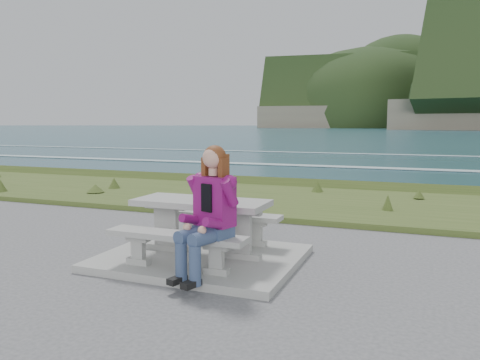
# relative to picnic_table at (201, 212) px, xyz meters

# --- Properties ---
(concrete_slab) EXTENTS (2.60, 2.10, 0.10)m
(concrete_slab) POSITION_rel_picnic_table_xyz_m (-0.00, 0.00, -0.63)
(concrete_slab) COLOR #989994
(concrete_slab) RESTS_ON ground
(picnic_table) EXTENTS (1.80, 0.75, 0.75)m
(picnic_table) POSITION_rel_picnic_table_xyz_m (0.00, 0.00, 0.00)
(picnic_table) COLOR #989994
(picnic_table) RESTS_ON concrete_slab
(bench_landward) EXTENTS (1.80, 0.35, 0.45)m
(bench_landward) POSITION_rel_picnic_table_xyz_m (0.00, -0.70, -0.23)
(bench_landward) COLOR #989994
(bench_landward) RESTS_ON concrete_slab
(bench_seaward) EXTENTS (1.80, 0.35, 0.45)m
(bench_seaward) POSITION_rel_picnic_table_xyz_m (0.00, 0.70, -0.23)
(bench_seaward) COLOR #989994
(bench_seaward) RESTS_ON concrete_slab
(grass_verge) EXTENTS (160.00, 4.50, 0.22)m
(grass_verge) POSITION_rel_picnic_table_xyz_m (-0.00, 5.00, -0.68)
(grass_verge) COLOR #374E1D
(grass_verge) RESTS_ON ground
(shore_drop) EXTENTS (160.00, 0.80, 2.20)m
(shore_drop) POSITION_rel_picnic_table_xyz_m (-0.00, 7.90, -0.68)
(shore_drop) COLOR #6E5E52
(shore_drop) RESTS_ON ground
(ocean) EXTENTS (1600.00, 1600.00, 0.09)m
(ocean) POSITION_rel_picnic_table_xyz_m (-0.00, 25.09, -2.42)
(ocean) COLOR #1E4755
(ocean) RESTS_ON ground
(seated_woman) EXTENTS (0.64, 0.86, 1.52)m
(seated_woman) POSITION_rel_picnic_table_xyz_m (0.46, -0.84, -0.02)
(seated_woman) COLOR navy
(seated_woman) RESTS_ON concrete_slab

